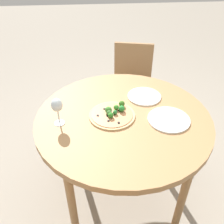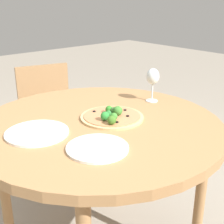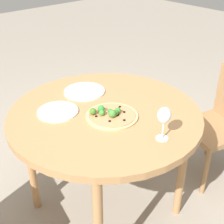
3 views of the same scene
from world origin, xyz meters
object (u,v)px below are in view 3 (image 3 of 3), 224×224
object	(u,v)px
chair_2	(220,122)
wine_glass	(164,116)
plate_near	(84,91)
plate_far	(58,111)
pizza	(111,115)

from	to	relation	value
chair_2	wine_glass	distance (m)	0.98
chair_2	wine_glass	xyz separation A→B (m)	(-0.86, -0.14, 0.46)
plate_near	plate_far	world-z (taller)	same
pizza	chair_2	bearing A→B (deg)	-11.39
chair_2	pizza	bearing A→B (deg)	-85.85
chair_2	pizza	size ratio (longest dim) A/B	2.88
plate_far	plate_near	bearing A→B (deg)	20.86
wine_glass	plate_far	size ratio (longest dim) A/B	0.76
pizza	plate_near	size ratio (longest dim) A/B	1.12
plate_near	plate_far	xyz separation A→B (m)	(-0.27, -0.10, -0.00)
wine_glass	pizza	bearing A→B (deg)	98.87
plate_near	wine_glass	bearing A→B (deg)	-92.19
chair_2	wine_glass	bearing A→B (deg)	-65.26
wine_glass	plate_far	world-z (taller)	wine_glass
chair_2	plate_near	distance (m)	1.04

